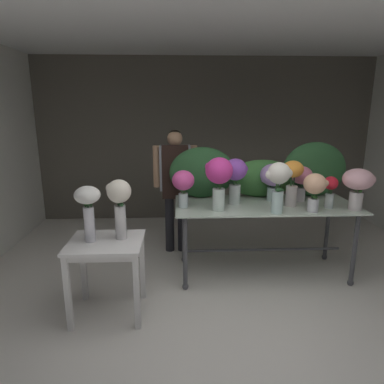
# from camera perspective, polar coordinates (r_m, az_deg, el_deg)

# --- Properties ---
(ground_plane) EXTENTS (8.40, 8.40, 0.00)m
(ground_plane) POSITION_cam_1_polar(r_m,az_deg,el_deg) (4.48, 4.12, -11.62)
(ground_plane) COLOR silver
(wall_back) EXTENTS (5.88, 0.12, 2.79)m
(wall_back) POSITION_cam_1_polar(r_m,az_deg,el_deg) (5.97, 2.25, 8.77)
(wall_back) COLOR #5B564C
(wall_back) RESTS_ON ground
(ceiling_slab) EXTENTS (6.00, 3.94, 0.12)m
(ceiling_slab) POSITION_cam_1_polar(r_m,az_deg,el_deg) (4.15, 4.88, 26.71)
(ceiling_slab) COLOR silver
(ceiling_slab) RESTS_ON wall_back
(display_table_glass) EXTENTS (2.06, 0.88, 0.87)m
(display_table_glass) POSITION_cam_1_polar(r_m,az_deg,el_deg) (3.99, 12.20, -3.75)
(display_table_glass) COLOR beige
(display_table_glass) RESTS_ON ground
(side_table_white) EXTENTS (0.68, 0.59, 0.74)m
(side_table_white) POSITION_cam_1_polar(r_m,az_deg,el_deg) (3.27, -14.37, -9.79)
(side_table_white) COLOR white
(side_table_white) RESTS_ON ground
(florist) EXTENTS (0.58, 0.24, 1.67)m
(florist) POSITION_cam_1_polar(r_m,az_deg,el_deg) (4.48, -2.86, 2.32)
(florist) COLOR #232328
(florist) RESTS_ON ground
(foliage_backdrop) EXTENTS (2.17, 0.29, 0.67)m
(foliage_backdrop) POSITION_cam_1_polar(r_m,az_deg,el_deg) (4.19, 11.53, 3.20)
(foliage_backdrop) COLOR #28562D
(foliage_backdrop) RESTS_ON display_table_glass
(vase_lilac_freesia) EXTENTS (0.32, 0.32, 0.45)m
(vase_lilac_freesia) POSITION_cam_1_polar(r_m,az_deg,el_deg) (4.04, 13.69, 2.38)
(vase_lilac_freesia) COLOR silver
(vase_lilac_freesia) RESTS_ON display_table_glass
(vase_magenta_anemones) EXTENTS (0.29, 0.29, 0.57)m
(vase_magenta_anemones) POSITION_cam_1_polar(r_m,az_deg,el_deg) (3.54, 4.58, 2.64)
(vase_magenta_anemones) COLOR silver
(vase_magenta_anemones) RESTS_ON display_table_glass
(vase_fuchsia_stock) EXTENTS (0.25, 0.25, 0.41)m
(vase_fuchsia_stock) POSITION_cam_1_polar(r_m,az_deg,el_deg) (3.66, -1.50, 1.42)
(vase_fuchsia_stock) COLOR silver
(vase_fuchsia_stock) RESTS_ON display_table_glass
(vase_peach_tulips) EXTENTS (0.25, 0.23, 0.41)m
(vase_peach_tulips) POSITION_cam_1_polar(r_m,az_deg,el_deg) (3.72, 20.15, 0.70)
(vase_peach_tulips) COLOR silver
(vase_peach_tulips) RESTS_ON display_table_glass
(vase_crimson_roses) EXTENTS (0.15, 0.15, 0.35)m
(vase_crimson_roses) POSITION_cam_1_polar(r_m,az_deg,el_deg) (3.95, 22.46, 0.35)
(vase_crimson_roses) COLOR silver
(vase_crimson_roses) RESTS_ON display_table_glass
(vase_sunset_carnations) EXTENTS (0.23, 0.23, 0.51)m
(vase_sunset_carnations) POSITION_cam_1_polar(r_m,az_deg,el_deg) (3.86, 16.75, 2.24)
(vase_sunset_carnations) COLOR silver
(vase_sunset_carnations) RESTS_ON display_table_glass
(vase_violet_ranunculus) EXTENTS (0.27, 0.26, 0.52)m
(vase_violet_ranunculus) POSITION_cam_1_polar(r_m,az_deg,el_deg) (3.81, 7.35, 2.81)
(vase_violet_ranunculus) COLOR silver
(vase_violet_ranunculus) RESTS_ON display_table_glass
(vase_rosy_dahlias) EXTENTS (0.25, 0.25, 0.41)m
(vase_rosy_dahlias) POSITION_cam_1_polar(r_m,az_deg,el_deg) (4.13, 18.17, 2.15)
(vase_rosy_dahlias) COLOR silver
(vase_rosy_dahlias) RESTS_ON display_table_glass
(vase_ivory_snapdragons) EXTENTS (0.28, 0.23, 0.54)m
(vase_ivory_snapdragons) POSITION_cam_1_polar(r_m,az_deg,el_deg) (3.55, 14.51, 1.83)
(vase_ivory_snapdragons) COLOR silver
(vase_ivory_snapdragons) RESTS_ON display_table_glass
(vase_blush_lilies) EXTENTS (0.35, 0.32, 0.45)m
(vase_blush_lilies) POSITION_cam_1_polar(r_m,az_deg,el_deg) (3.97, 26.38, 1.36)
(vase_blush_lilies) COLOR silver
(vase_blush_lilies) RESTS_ON display_table_glass
(vase_white_roses_tall) EXTENTS (0.23, 0.23, 0.52)m
(vase_white_roses_tall) POSITION_cam_1_polar(r_m,az_deg,el_deg) (3.15, -17.27, -2.25)
(vase_white_roses_tall) COLOR silver
(vase_white_roses_tall) RESTS_ON side_table_white
(vase_cream_lisianthus_tall) EXTENTS (0.23, 0.22, 0.56)m
(vase_cream_lisianthus_tall) POSITION_cam_1_polar(r_m,az_deg,el_deg) (3.14, -12.29, -1.56)
(vase_cream_lisianthus_tall) COLOR silver
(vase_cream_lisianthus_tall) RESTS_ON side_table_white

